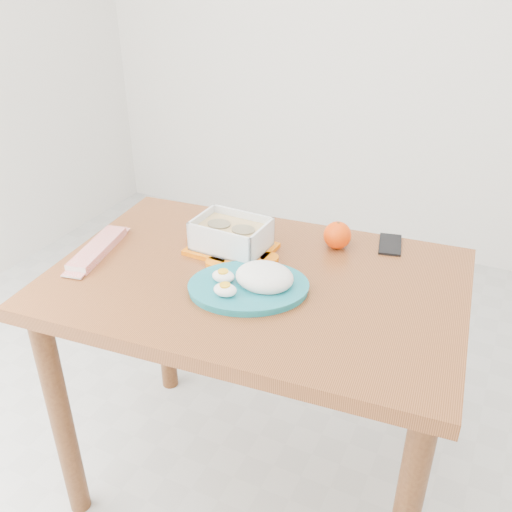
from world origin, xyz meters
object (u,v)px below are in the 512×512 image
at_px(dining_table, 256,314).
at_px(food_container, 231,236).
at_px(rice_plate, 254,281).
at_px(orange_fruit, 337,235).
at_px(smartphone, 390,244).

bearing_deg(dining_table, food_container, 137.21).
xyz_separation_m(dining_table, rice_plate, (0.02, -0.06, 0.14)).
bearing_deg(rice_plate, dining_table, 83.13).
xyz_separation_m(food_container, orange_fruit, (0.25, 0.14, -0.01)).
height_order(orange_fruit, smartphone, orange_fruit).
bearing_deg(dining_table, orange_fruit, 55.08).
relative_size(rice_plate, smartphone, 3.24).
relative_size(food_container, orange_fruit, 2.94).
xyz_separation_m(dining_table, orange_fruit, (0.13, 0.24, 0.16)).
relative_size(dining_table, smartphone, 9.08).
distance_m(dining_table, rice_plate, 0.16).
relative_size(dining_table, orange_fruit, 14.35).
height_order(dining_table, food_container, food_container).
height_order(food_container, smartphone, food_container).
bearing_deg(smartphone, rice_plate, -135.55).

